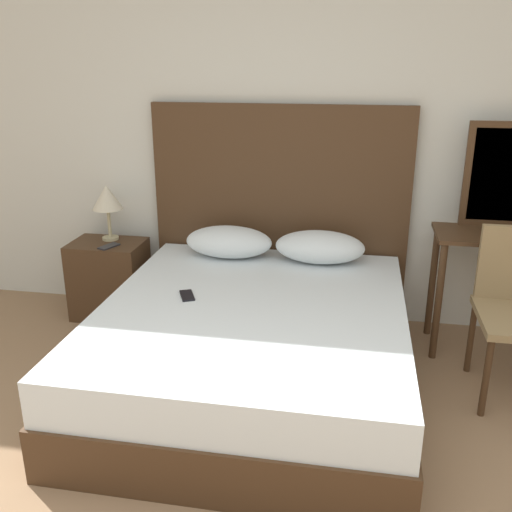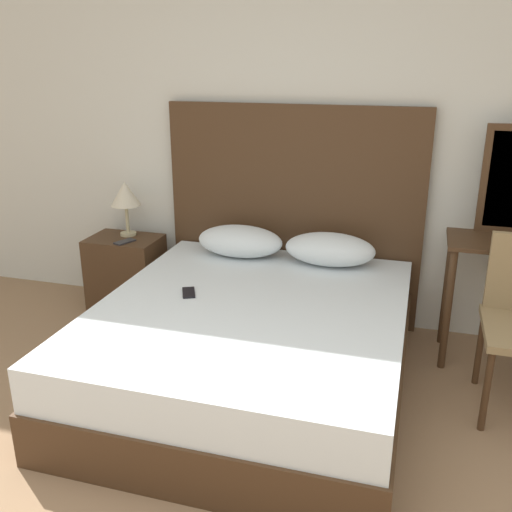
{
  "view_description": "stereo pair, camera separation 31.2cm",
  "coord_description": "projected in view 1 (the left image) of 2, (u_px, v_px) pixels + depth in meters",
  "views": [
    {
      "loc": [
        0.42,
        -1.07,
        1.8
      ],
      "look_at": [
        -0.1,
        1.83,
        0.76
      ],
      "focal_mm": 40.0,
      "sensor_mm": 36.0,
      "label": 1
    },
    {
      "loc": [
        0.73,
        -1.0,
        1.8
      ],
      "look_at": [
        -0.1,
        1.83,
        0.76
      ],
      "focal_mm": 40.0,
      "sensor_mm": 36.0,
      "label": 2
    }
  ],
  "objects": [
    {
      "name": "nightstand",
      "position": [
        110.0,
        279.0,
        4.11
      ],
      "size": [
        0.51,
        0.36,
        0.56
      ],
      "color": "#422B19",
      "rests_on": "ground_plane"
    },
    {
      "name": "wall_back",
      "position": [
        297.0,
        127.0,
        3.82
      ],
      "size": [
        10.0,
        0.06,
        2.7
      ],
      "color": "silver",
      "rests_on": "ground_plane"
    },
    {
      "name": "phone_on_nightstand",
      "position": [
        109.0,
        246.0,
        3.92
      ],
      "size": [
        0.12,
        0.17,
        0.01
      ],
      "color": "#232328",
      "rests_on": "nightstand"
    },
    {
      "name": "bed",
      "position": [
        253.0,
        347.0,
        3.21
      ],
      "size": [
        1.68,
        1.94,
        0.51
      ],
      "color": "#422B19",
      "rests_on": "ground_plane"
    },
    {
      "name": "phone_on_bed",
      "position": [
        187.0,
        295.0,
        3.23
      ],
      "size": [
        0.13,
        0.17,
        0.01
      ],
      "color": "black",
      "rests_on": "bed"
    },
    {
      "name": "pillow_right",
      "position": [
        320.0,
        247.0,
        3.73
      ],
      "size": [
        0.58,
        0.33,
        0.21
      ],
      "color": "silver",
      "rests_on": "bed"
    },
    {
      "name": "table_lamp",
      "position": [
        107.0,
        199.0,
        3.98
      ],
      "size": [
        0.22,
        0.22,
        0.4
      ],
      "color": "tan",
      "rests_on": "nightstand"
    },
    {
      "name": "pillow_left",
      "position": [
        229.0,
        242.0,
        3.84
      ],
      "size": [
        0.58,
        0.33,
        0.21
      ],
      "color": "silver",
      "rests_on": "bed"
    },
    {
      "name": "vanity_desk",
      "position": [
        505.0,
        261.0,
        3.49
      ],
      "size": [
        0.86,
        0.42,
        0.78
      ],
      "color": "#422B19",
      "rests_on": "ground_plane"
    },
    {
      "name": "headboard",
      "position": [
        279.0,
        215.0,
        3.96
      ],
      "size": [
        1.76,
        0.05,
        1.5
      ],
      "color": "#422B19",
      "rests_on": "ground_plane"
    },
    {
      "name": "vanity_mirror",
      "position": [
        510.0,
        175.0,
        3.5
      ],
      "size": [
        0.54,
        0.03,
        0.65
      ],
      "color": "#422B19",
      "rests_on": "vanity_desk"
    }
  ]
}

